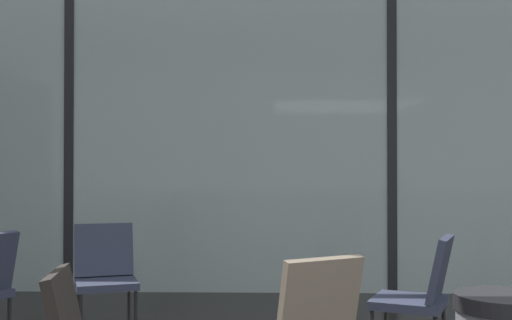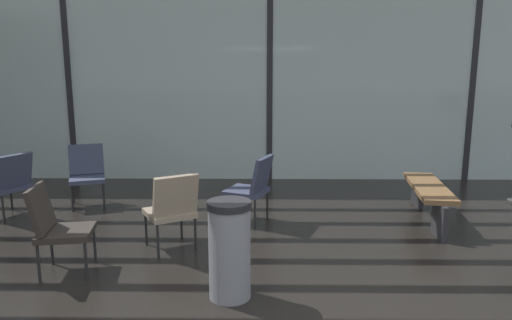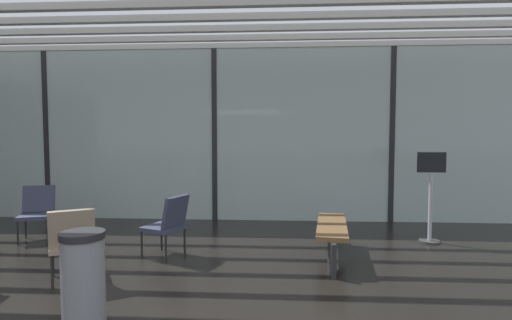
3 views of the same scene
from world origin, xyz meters
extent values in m
cube|color=#A3B7B2|center=(0.00, 5.20, 1.72)|extent=(14.00, 0.08, 3.43)
cube|color=black|center=(-3.50, 5.20, 1.72)|extent=(0.10, 0.12, 3.43)
cube|color=black|center=(0.00, 5.20, 1.72)|extent=(0.10, 0.12, 3.43)
ellipsoid|color=#B2BCD6|center=(0.35, 9.60, 2.06)|extent=(11.15, 4.12, 4.12)
sphere|color=gray|center=(-4.78, 9.60, 2.06)|extent=(2.26, 2.26, 2.26)
sphere|color=black|center=(-2.71, 7.71, 2.37)|extent=(0.28, 0.28, 0.28)
sphere|color=black|center=(-1.81, 7.71, 2.37)|extent=(0.28, 0.28, 0.28)
sphere|color=black|center=(-0.91, 7.71, 2.37)|extent=(0.28, 0.28, 0.28)
sphere|color=black|center=(-0.01, 7.71, 2.37)|extent=(0.28, 0.28, 0.28)
cube|color=#28231E|center=(-2.23, 1.18, 0.65)|extent=(0.21, 0.50, 0.44)
cube|color=#33384C|center=(-0.33, 2.78, 0.40)|extent=(0.63, 0.63, 0.06)
cube|color=#33384C|center=(-0.13, 2.70, 0.65)|extent=(0.31, 0.50, 0.44)
cube|color=#7F705B|center=(-1.03, 1.66, 0.65)|extent=(0.48, 0.37, 0.44)
cube|color=#33384C|center=(-2.64, 3.44, 0.40)|extent=(0.61, 0.61, 0.06)
cube|color=#33384C|center=(-2.71, 3.64, 0.65)|extent=(0.50, 0.29, 0.44)
cylinder|color=black|center=(-2.76, 3.17, 0.18)|extent=(0.03, 0.03, 0.37)
cylinder|color=black|center=(-2.37, 3.32, 0.18)|extent=(0.03, 0.03, 0.37)
cylinder|color=black|center=(-2.90, 3.57, 0.18)|extent=(0.03, 0.03, 0.37)
cylinder|color=black|center=(-2.51, 3.71, 0.18)|extent=(0.03, 0.03, 0.37)
cylinder|color=black|center=(-0.41, 0.72, 0.83)|extent=(0.38, 0.38, 0.06)
camera|label=1|loc=(-1.28, -1.70, 1.33)|focal=44.69mm
camera|label=2|loc=(-0.13, -3.04, 1.95)|focal=32.82mm
camera|label=3|loc=(1.29, -2.43, 1.68)|focal=26.73mm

